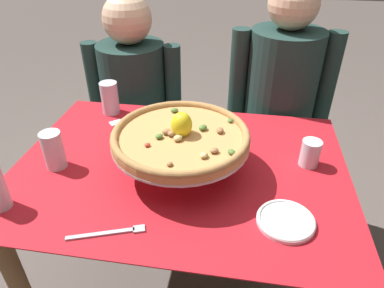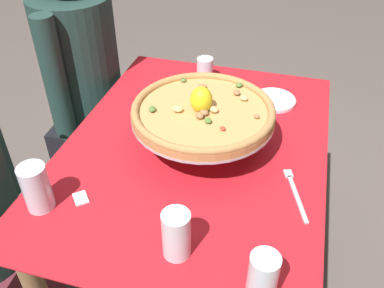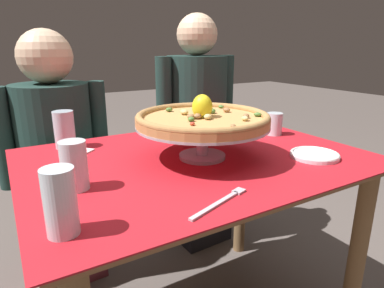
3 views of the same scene
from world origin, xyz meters
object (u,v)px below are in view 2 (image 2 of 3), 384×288
Objects in this scene: water_glass_side_right at (205,71)px; side_plate at (274,100)px; pizza at (203,110)px; water_glass_front_left at (262,281)px; dinner_fork at (295,192)px; diner_right at (86,98)px; sugar_packet at (81,198)px; water_glass_back_left at (37,190)px; water_glass_side_left at (176,237)px; pizza_stand at (203,122)px.

water_glass_side_right is 0.58× the size of side_plate.
pizza reaches higher than water_glass_front_left.
dinner_fork is 0.16× the size of diner_right.
pizza reaches higher than side_plate.
dinner_fork is 0.60m from sugar_packet.
side_plate is 0.80× the size of dinner_fork.
diner_right is (0.72, 0.26, -0.19)m from water_glass_back_left.
water_glass_back_left is 0.70m from dinner_fork.
diner_right is at bearing 40.47° from water_glass_side_left.
pizza is at bearing -119.84° from diner_right.
side_plate is 0.79m from sugar_packet.
pizza is 0.44m from water_glass_side_right.
side_plate reaches higher than dinner_fork.
water_glass_front_left is 0.55m from sugar_packet.
water_glass_side_right is at bearing 35.89° from dinner_fork.
diner_right is at bearing 97.73° from water_glass_side_right.
diner_right reaches higher than pizza.
water_glass_front_left reaches higher than dinner_fork.
dinner_fork is at bearing -117.99° from diner_right.
diner_right is (0.02, 0.80, -0.14)m from side_plate.
side_plate is at bearing -107.77° from water_glass_side_right.
water_glass_side_left reaches higher than sugar_packet.
diner_right is at bearing 27.42° from sugar_packet.
diner_right is (0.35, 0.61, -0.22)m from pizza_stand.
side_plate is (0.70, -0.54, -0.05)m from water_glass_back_left.
sugar_packet is at bearing 145.08° from side_plate.
water_glass_side_left is at bearing -173.86° from pizza.
sugar_packet is at bearing 140.48° from pizza_stand.
water_glass_side_right reaches higher than sugar_packet.
side_plate is 0.13× the size of diner_right.
water_glass_back_left is at bearing 119.99° from sugar_packet.
water_glass_front_left reaches higher than water_glass_back_left.
water_glass_front_left is at bearing -107.86° from sugar_packet.
water_glass_side_right is at bearing -12.52° from sugar_packet.
pizza is at bearing -166.74° from water_glass_side_right.
water_glass_front_left is (-0.49, -0.25, -0.07)m from pizza.
water_glass_side_right reaches higher than side_plate.
water_glass_side_right is at bearing 21.26° from water_glass_front_left.
water_glass_side_right is (0.42, 0.10, -0.10)m from pizza.
dinner_fork is at bearing -71.92° from sugar_packet.
diner_right is at bearing 60.16° from pizza.
water_glass_side_right is at bearing -17.75° from water_glass_back_left.
dinner_fork is at bearing -114.01° from pizza_stand.
water_glass_front_left is (-0.49, -0.25, -0.03)m from pizza_stand.
water_glass_side_left reaches higher than dinner_fork.
pizza_stand is 0.35× the size of diner_right.
sugar_packet is at bearing 108.08° from dinner_fork.
pizza_stand is 0.55m from water_glass_front_left.
sugar_packet is at bearing 72.14° from water_glass_front_left.
diner_right is (0.84, 0.87, -0.19)m from water_glass_front_left.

